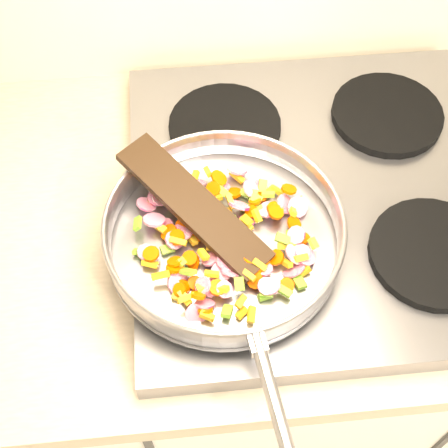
{
  "coord_description": "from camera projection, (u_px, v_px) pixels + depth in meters",
  "views": [
    {
      "loc": [
        -0.91,
        1.08,
        1.73
      ],
      "look_at": [
        -0.86,
        1.57,
        1.01
      ],
      "focal_mm": 50.0,
      "sensor_mm": 36.0,
      "label": 1
    }
  ],
  "objects": [
    {
      "name": "grate_br",
      "position": [
        387.0,
        114.0,
        1.07
      ],
      "size": [
        0.19,
        0.19,
        0.02
      ],
      "primitive_type": "cylinder",
      "color": "black",
      "rests_on": "cooktop"
    },
    {
      "name": "grate_fl",
      "position": [
        244.0,
        269.0,
        0.9
      ],
      "size": [
        0.19,
        0.19,
        0.02
      ],
      "primitive_type": "cylinder",
      "color": "black",
      "rests_on": "cooktop"
    },
    {
      "name": "grate_fr",
      "position": [
        433.0,
        253.0,
        0.91
      ],
      "size": [
        0.19,
        0.19,
        0.02
      ],
      "primitive_type": "cylinder",
      "color": "black",
      "rests_on": "cooktop"
    },
    {
      "name": "saute_pan",
      "position": [
        224.0,
        233.0,
        0.89
      ],
      "size": [
        0.38,
        0.55,
        0.06
      ],
      "rotation": [
        0.0,
        0.0,
        0.13
      ],
      "color": "#9E9EA5",
      "rests_on": "grate_fl"
    },
    {
      "name": "wooden_spatula",
      "position": [
        194.0,
        205.0,
        0.89
      ],
      "size": [
        0.22,
        0.24,
        0.06
      ],
      "primitive_type": "cube",
      "rotation": [
        0.0,
        -0.19,
        2.28
      ],
      "color": "black",
      "rests_on": "saute_pan"
    },
    {
      "name": "cooktop",
      "position": [
        319.0,
        196.0,
        1.01
      ],
      "size": [
        0.6,
        0.6,
        0.04
      ],
      "primitive_type": "cube",
      "color": "#939399",
      "rests_on": "counter_top"
    },
    {
      "name": "grate_bl",
      "position": [
        225.0,
        126.0,
        1.05
      ],
      "size": [
        0.19,
        0.19,
        0.02
      ],
      "primitive_type": "cylinder",
      "color": "black",
      "rests_on": "cooktop"
    },
    {
      "name": "vegetable_heap",
      "position": [
        224.0,
        235.0,
        0.9
      ],
      "size": [
        0.27,
        0.28,
        0.05
      ],
      "color": "#BF1253",
      "rests_on": "saute_pan"
    }
  ]
}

